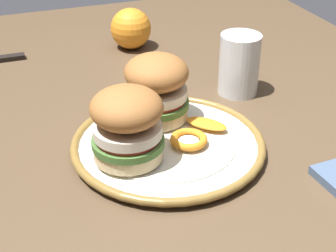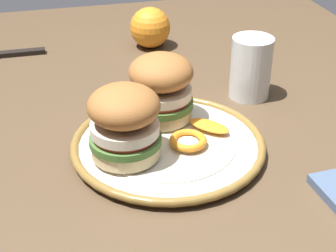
{
  "view_description": "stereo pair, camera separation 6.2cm",
  "coord_description": "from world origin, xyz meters",
  "px_view_note": "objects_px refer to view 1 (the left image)",
  "views": [
    {
      "loc": [
        0.62,
        -0.25,
        1.16
      ],
      "look_at": [
        0.05,
        -0.04,
        0.79
      ],
      "focal_mm": 54.47,
      "sensor_mm": 36.0,
      "label": 1
    },
    {
      "loc": [
        0.64,
        -0.19,
        1.16
      ],
      "look_at": [
        0.05,
        -0.04,
        0.79
      ],
      "focal_mm": 54.47,
      "sensor_mm": 36.0,
      "label": 2
    }
  ],
  "objects_px": {
    "dinner_plate": "(168,144)",
    "sandwich_half_left": "(127,124)",
    "dining_table": "(180,179)",
    "drinking_glass": "(239,68)",
    "whole_orange": "(131,29)",
    "sandwich_half_right": "(157,87)"
  },
  "relations": [
    {
      "from": "dinner_plate",
      "to": "whole_orange",
      "type": "relative_size",
      "value": 3.34
    },
    {
      "from": "dinner_plate",
      "to": "sandwich_half_left",
      "type": "xyz_separation_m",
      "value": [
        0.02,
        -0.06,
        0.06
      ]
    },
    {
      "from": "drinking_glass",
      "to": "whole_orange",
      "type": "bearing_deg",
      "value": -155.98
    },
    {
      "from": "sandwich_half_right",
      "to": "drinking_glass",
      "type": "relative_size",
      "value": 1.22
    },
    {
      "from": "sandwich_half_left",
      "to": "sandwich_half_right",
      "type": "xyz_separation_m",
      "value": [
        -0.09,
        0.07,
        0.0
      ]
    },
    {
      "from": "dinner_plate",
      "to": "dining_table",
      "type": "bearing_deg",
      "value": 141.27
    },
    {
      "from": "sandwich_half_left",
      "to": "whole_orange",
      "type": "height_order",
      "value": "sandwich_half_left"
    },
    {
      "from": "dining_table",
      "to": "sandwich_half_left",
      "type": "xyz_separation_m",
      "value": [
        0.07,
        -0.1,
        0.16
      ]
    },
    {
      "from": "dining_table",
      "to": "sandwich_half_right",
      "type": "distance_m",
      "value": 0.17
    },
    {
      "from": "sandwich_half_left",
      "to": "drinking_glass",
      "type": "xyz_separation_m",
      "value": [
        -0.15,
        0.24,
        -0.02
      ]
    },
    {
      "from": "dinner_plate",
      "to": "whole_orange",
      "type": "height_order",
      "value": "whole_orange"
    },
    {
      "from": "dinner_plate",
      "to": "sandwich_half_left",
      "type": "bearing_deg",
      "value": -71.92
    },
    {
      "from": "whole_orange",
      "to": "sandwich_half_right",
      "type": "bearing_deg",
      "value": -9.63
    },
    {
      "from": "sandwich_half_left",
      "to": "drinking_glass",
      "type": "bearing_deg",
      "value": 122.14
    },
    {
      "from": "drinking_glass",
      "to": "whole_orange",
      "type": "distance_m",
      "value": 0.28
    },
    {
      "from": "dining_table",
      "to": "drinking_glass",
      "type": "distance_m",
      "value": 0.21
    },
    {
      "from": "dining_table",
      "to": "sandwich_half_left",
      "type": "distance_m",
      "value": 0.2
    },
    {
      "from": "dinner_plate",
      "to": "drinking_glass",
      "type": "height_order",
      "value": "drinking_glass"
    },
    {
      "from": "drinking_glass",
      "to": "whole_orange",
      "type": "height_order",
      "value": "drinking_glass"
    },
    {
      "from": "whole_orange",
      "to": "dining_table",
      "type": "bearing_deg",
      "value": -3.9
    },
    {
      "from": "sandwich_half_right",
      "to": "whole_orange",
      "type": "xyz_separation_m",
      "value": [
        -0.32,
        0.05,
        -0.03
      ]
    },
    {
      "from": "sandwich_half_left",
      "to": "sandwich_half_right",
      "type": "bearing_deg",
      "value": 141.29
    }
  ]
}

